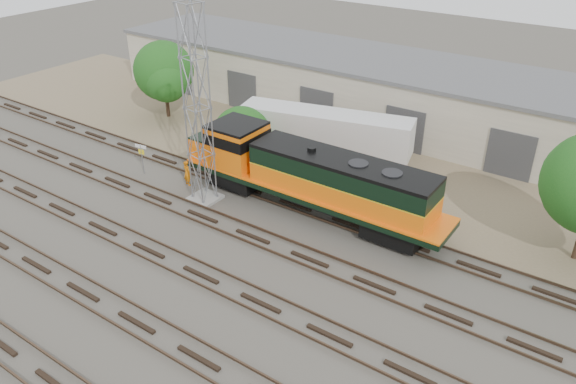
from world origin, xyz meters
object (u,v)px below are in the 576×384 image
Objects in this scene: signal_tower at (198,112)px; worker at (187,173)px; locomotive at (307,175)px; semi_trailer at (329,131)px.

worker is at bearing 159.66° from signal_tower.
locomotive is 8.93m from worker.
semi_trailer reaches higher than worker.
worker is 0.14× the size of semi_trailer.
locomotive is at bearing -157.25° from worker.
semi_trailer is at bearing 68.66° from signal_tower.
semi_trailer is at bearing -114.31° from worker.
signal_tower is 0.98× the size of semi_trailer.
signal_tower is 5.81m from worker.
worker is (-8.60, -1.83, -1.58)m from locomotive.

